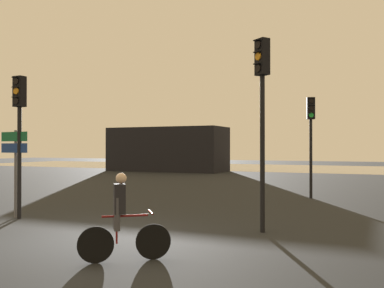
% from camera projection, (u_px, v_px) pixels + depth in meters
% --- Properties ---
extents(ground_plane, '(120.00, 120.00, 0.00)m').
position_uv_depth(ground_plane, '(81.00, 240.00, 9.60)').
color(ground_plane, black).
extents(water_strip, '(80.00, 16.00, 0.01)m').
position_uv_depth(water_strip, '(314.00, 168.00, 42.44)').
color(water_strip, '#9E937F').
rests_on(water_strip, ground).
extents(distant_building, '(10.35, 4.00, 3.85)m').
position_uv_depth(distant_building, '(167.00, 149.00, 37.87)').
color(distant_building, black).
rests_on(distant_building, ground).
extents(traffic_light_near_left, '(0.32, 0.34, 4.18)m').
position_uv_depth(traffic_light_near_left, '(19.00, 119.00, 12.54)').
color(traffic_light_near_left, black).
rests_on(traffic_light_near_left, ground).
extents(traffic_light_near_right, '(0.40, 0.42, 4.77)m').
position_uv_depth(traffic_light_near_right, '(262.00, 98.00, 10.52)').
color(traffic_light_near_right, black).
rests_on(traffic_light_near_right, ground).
extents(traffic_light_far_right, '(0.38, 0.39, 4.15)m').
position_uv_depth(traffic_light_far_right, '(311.00, 128.00, 17.54)').
color(traffic_light_far_right, black).
rests_on(traffic_light_far_right, ground).
extents(direction_sign_post, '(1.10, 0.16, 2.60)m').
position_uv_depth(direction_sign_post, '(15.00, 157.00, 12.69)').
color(direction_sign_post, slate).
rests_on(direction_sign_post, ground).
extents(cyclist, '(1.36, 1.09, 1.62)m').
position_uv_depth(cyclist, '(121.00, 217.00, 7.81)').
color(cyclist, black).
rests_on(cyclist, ground).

